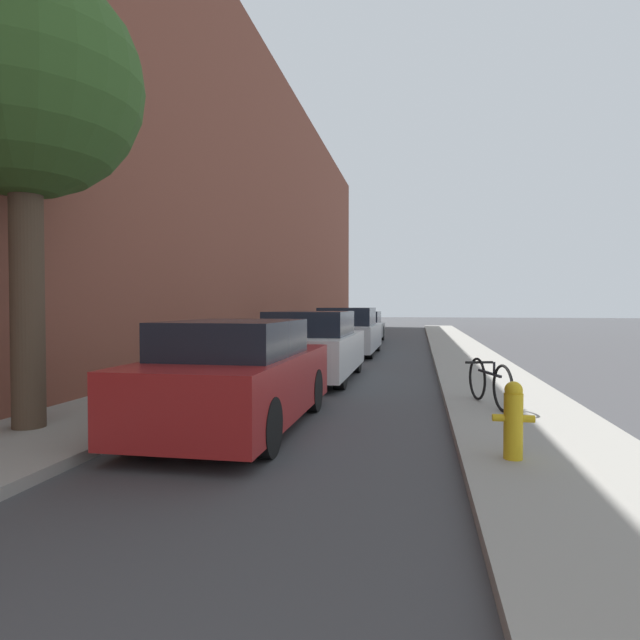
{
  "coord_description": "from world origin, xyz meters",
  "views": [
    {
      "loc": [
        1.48,
        0.92,
        1.62
      ],
      "look_at": [
        -0.33,
        10.65,
        1.35
      ],
      "focal_mm": 29.91,
      "sensor_mm": 36.0,
      "label": 1
    }
  ],
  "objects_px": {
    "street_tree_near": "(24,86)",
    "bicycle": "(489,382)",
    "parked_car_grey": "(363,328)",
    "parked_car_red": "(238,377)",
    "parked_car_silver": "(348,332)",
    "fire_hydrant": "(513,419)",
    "parked_car_white": "(312,347)"
  },
  "relations": [
    {
      "from": "parked_car_red",
      "to": "parked_car_white",
      "type": "bearing_deg",
      "value": 89.63
    },
    {
      "from": "parked_car_white",
      "to": "bicycle",
      "type": "height_order",
      "value": "parked_car_white"
    },
    {
      "from": "fire_hydrant",
      "to": "street_tree_near",
      "type": "bearing_deg",
      "value": 176.61
    },
    {
      "from": "parked_car_red",
      "to": "parked_car_silver",
      "type": "xyz_separation_m",
      "value": [
        0.03,
        10.85,
        0.05
      ]
    },
    {
      "from": "parked_car_silver",
      "to": "parked_car_grey",
      "type": "distance_m",
      "value": 6.01
    },
    {
      "from": "parked_car_white",
      "to": "parked_car_grey",
      "type": "bearing_deg",
      "value": 90.67
    },
    {
      "from": "parked_car_white",
      "to": "parked_car_silver",
      "type": "bearing_deg",
      "value": 90.01
    },
    {
      "from": "parked_car_white",
      "to": "bicycle",
      "type": "xyz_separation_m",
      "value": [
        3.34,
        -3.15,
        -0.25
      ]
    },
    {
      "from": "parked_car_grey",
      "to": "fire_hydrant",
      "type": "distance_m",
      "value": 18.39
    },
    {
      "from": "parked_car_silver",
      "to": "street_tree_near",
      "type": "distance_m",
      "value": 12.5
    },
    {
      "from": "parked_car_grey",
      "to": "parked_car_white",
      "type": "bearing_deg",
      "value": -89.33
    },
    {
      "from": "parked_car_grey",
      "to": "bicycle",
      "type": "distance_m",
      "value": 15.62
    },
    {
      "from": "parked_car_white",
      "to": "parked_car_silver",
      "type": "xyz_separation_m",
      "value": [
        -0.0,
        6.07,
        0.02
      ]
    },
    {
      "from": "parked_car_white",
      "to": "street_tree_near",
      "type": "relative_size",
      "value": 0.76
    },
    {
      "from": "parked_car_grey",
      "to": "fire_hydrant",
      "type": "relative_size",
      "value": 5.73
    },
    {
      "from": "parked_car_red",
      "to": "street_tree_near",
      "type": "xyz_separation_m",
      "value": [
        -2.38,
        -0.89,
        3.6
      ]
    },
    {
      "from": "parked_car_red",
      "to": "parked_car_silver",
      "type": "bearing_deg",
      "value": 89.84
    },
    {
      "from": "fire_hydrant",
      "to": "parked_car_grey",
      "type": "bearing_deg",
      "value": 100.51
    },
    {
      "from": "parked_car_silver",
      "to": "street_tree_near",
      "type": "bearing_deg",
      "value": -101.62
    },
    {
      "from": "parked_car_grey",
      "to": "bicycle",
      "type": "relative_size",
      "value": 2.72
    },
    {
      "from": "parked_car_red",
      "to": "parked_car_silver",
      "type": "relative_size",
      "value": 0.89
    },
    {
      "from": "parked_car_silver",
      "to": "fire_hydrant",
      "type": "bearing_deg",
      "value": -75.09
    },
    {
      "from": "bicycle",
      "to": "parked_car_grey",
      "type": "bearing_deg",
      "value": 88.01
    },
    {
      "from": "parked_car_grey",
      "to": "street_tree_near",
      "type": "distance_m",
      "value": 18.25
    },
    {
      "from": "parked_car_white",
      "to": "street_tree_near",
      "type": "distance_m",
      "value": 7.12
    },
    {
      "from": "parked_car_silver",
      "to": "bicycle",
      "type": "xyz_separation_m",
      "value": [
        3.34,
        -9.22,
        -0.27
      ]
    },
    {
      "from": "bicycle",
      "to": "parked_car_red",
      "type": "bearing_deg",
      "value": -169.08
    },
    {
      "from": "street_tree_near",
      "to": "bicycle",
      "type": "xyz_separation_m",
      "value": [
        5.76,
        2.52,
        -3.82
      ]
    },
    {
      "from": "parked_car_red",
      "to": "street_tree_near",
      "type": "distance_m",
      "value": 4.41
    },
    {
      "from": "parked_car_red",
      "to": "street_tree_near",
      "type": "bearing_deg",
      "value": -159.5
    },
    {
      "from": "parked_car_white",
      "to": "parked_car_grey",
      "type": "distance_m",
      "value": 12.07
    },
    {
      "from": "parked_car_silver",
      "to": "bicycle",
      "type": "distance_m",
      "value": 9.81
    }
  ]
}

